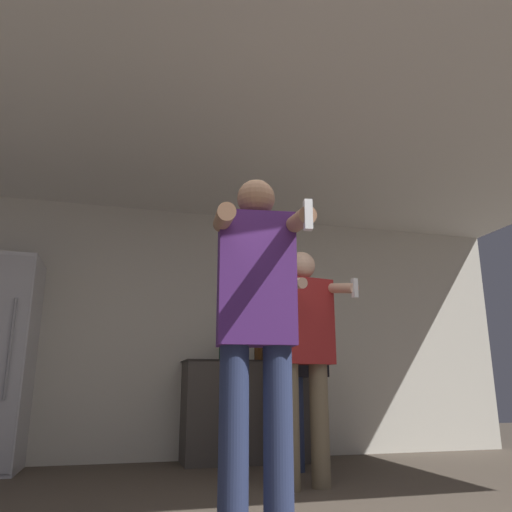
% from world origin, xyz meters
% --- Properties ---
extents(wall_back, '(7.00, 0.06, 2.55)m').
position_xyz_m(wall_back, '(0.00, 3.40, 1.27)').
color(wall_back, beige).
rests_on(wall_back, ground_plane).
extents(ceiling_slab, '(7.00, 3.89, 0.05)m').
position_xyz_m(ceiling_slab, '(0.00, 1.68, 2.57)').
color(ceiling_slab, silver).
rests_on(ceiling_slab, wall_back).
extents(counter, '(1.30, 0.54, 0.95)m').
position_xyz_m(counter, '(0.40, 3.11, 0.47)').
color(counter, '#47423D').
rests_on(counter, ground_plane).
extents(bottle_red_label, '(0.07, 0.07, 0.27)m').
position_xyz_m(bottle_red_label, '(0.13, 3.10, 1.06)').
color(bottle_red_label, '#194723').
rests_on(bottle_red_label, counter).
extents(bottle_amber_bourbon, '(0.08, 0.08, 0.25)m').
position_xyz_m(bottle_amber_bourbon, '(0.71, 3.10, 1.04)').
color(bottle_amber_bourbon, silver).
rests_on(bottle_amber_bourbon, counter).
extents(bottle_clear_vodka, '(0.09, 0.09, 0.38)m').
position_xyz_m(bottle_clear_vodka, '(0.50, 3.10, 1.10)').
color(bottle_clear_vodka, '#563314').
rests_on(bottle_clear_vodka, counter).
extents(bottle_green_wine, '(0.08, 0.08, 0.28)m').
position_xyz_m(bottle_green_wine, '(0.62, 3.10, 1.06)').
color(bottle_green_wine, '#194723').
rests_on(bottle_green_wine, counter).
extents(person_woman_foreground, '(0.49, 0.55, 1.76)m').
position_xyz_m(person_woman_foreground, '(-0.21, 0.53, 1.00)').
color(person_woman_foreground, navy).
rests_on(person_woman_foreground, ground_plane).
extents(person_man_side, '(0.57, 0.57, 1.73)m').
position_xyz_m(person_man_side, '(0.48, 1.73, 1.00)').
color(person_man_side, '#75664C').
rests_on(person_man_side, ground_plane).
extents(person_spectator_back, '(0.52, 0.56, 1.59)m').
position_xyz_m(person_spectator_back, '(0.76, 2.42, 0.95)').
color(person_spectator_back, navy).
rests_on(person_spectator_back, ground_plane).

